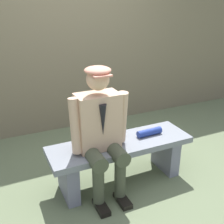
# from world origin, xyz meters

# --- Properties ---
(ground_plane) EXTENTS (30.00, 30.00, 0.00)m
(ground_plane) POSITION_xyz_m (0.00, 0.00, 0.00)
(ground_plane) COLOR #5E6B4D
(bench) EXTENTS (1.50, 0.46, 0.48)m
(bench) POSITION_xyz_m (0.00, 0.00, 0.33)
(bench) COLOR slate
(bench) RESTS_ON ground
(seated_man) EXTENTS (0.57, 0.56, 1.29)m
(seated_man) POSITION_xyz_m (0.25, 0.06, 0.71)
(seated_man) COLOR tan
(seated_man) RESTS_ON ground
(rolled_magazine) EXTENTS (0.29, 0.08, 0.07)m
(rolled_magazine) POSITION_xyz_m (-0.35, -0.01, 0.51)
(rolled_magazine) COLOR navy
(rolled_magazine) RESTS_ON bench
(stadium_wall) EXTENTS (12.00, 0.24, 2.25)m
(stadium_wall) POSITION_xyz_m (0.00, -1.68, 1.13)
(stadium_wall) COLOR #6E644E
(stadium_wall) RESTS_ON ground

